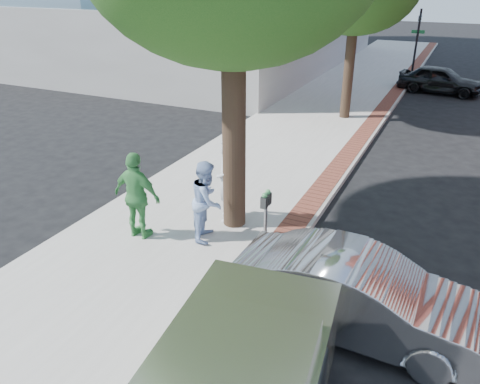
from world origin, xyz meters
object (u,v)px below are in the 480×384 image
Objects in this scene: person_officer at (207,200)px; sedan_silver at (359,296)px; parking_meter at (266,210)px; bg_car at (440,80)px; person_green at (137,196)px; person_gray at (227,181)px.

person_officer reaches higher than sedan_silver.
bg_car is (2.02, 17.95, -0.52)m from parking_meter.
person_green is at bearing 172.75° from bg_car.
person_green reaches higher than person_officer.
person_green reaches higher than parking_meter.
parking_meter is at bearing -169.22° from person_green.
sedan_silver is (3.65, -2.38, -0.44)m from person_gray.
person_officer is 18.13m from bg_car.
sedan_silver is 19.24m from bg_car.
parking_meter is 0.74× the size of person_gray.
person_officer is at bearing 69.64° from sedan_silver.
sedan_silver is at bearing 30.28° from person_gray.
person_gray is 1.11× the size of person_officer.
person_green reaches higher than sedan_silver.
parking_meter is 1.45m from person_officer.
parking_meter reaches higher than bg_car.
bg_car is at bearing 83.58° from parking_meter.
person_officer is (0.00, -0.94, -0.10)m from person_gray.
person_officer is 0.45× the size of bg_car.
bg_car is at bearing 1.73° from sedan_silver.
sedan_silver is at bearing -126.72° from person_officer.
person_officer is at bearing 176.46° from bg_car.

